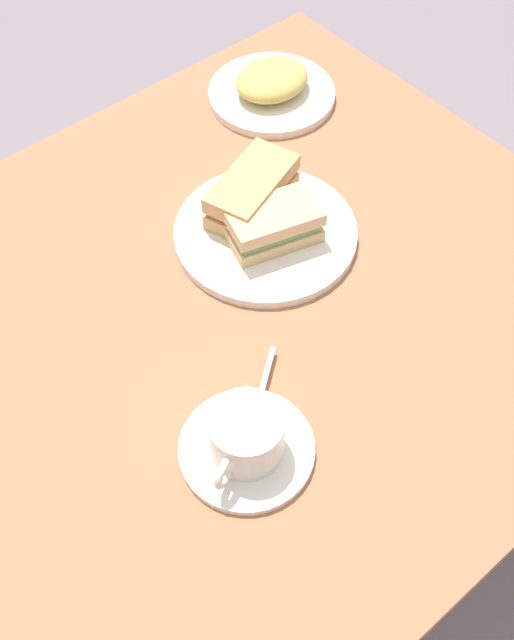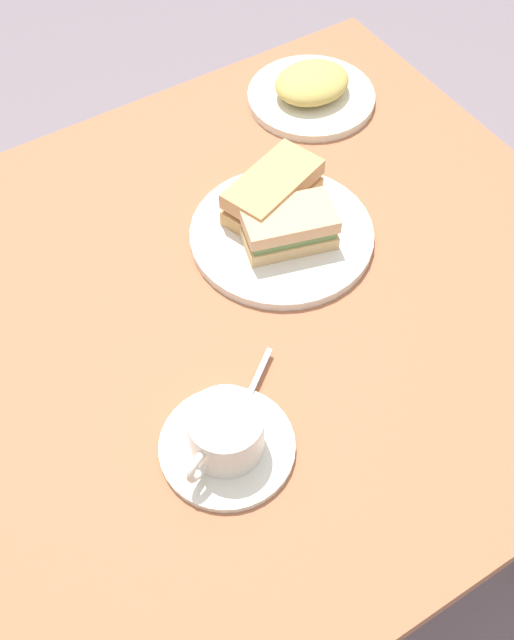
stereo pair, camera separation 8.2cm
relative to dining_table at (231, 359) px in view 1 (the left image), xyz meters
The scene contains 10 objects.
ground_plane 0.60m from the dining_table, ahead, with size 6.00×6.00×0.00m, color slate.
dining_table is the anchor object (origin of this frame).
sandwich_plate 0.19m from the dining_table, 29.15° to the left, with size 0.27×0.27×0.01m, color silver.
sandwich_front 0.21m from the dining_table, 22.78° to the left, with size 0.14×0.11×0.05m.
sandwich_back 0.25m from the dining_table, 40.02° to the left, with size 0.17×0.12×0.06m.
coffee_saucer 0.25m from the dining_table, 122.70° to the right, with size 0.16×0.16×0.01m, color silver.
coffee_cup 0.27m from the dining_table, 122.94° to the right, with size 0.11×0.09×0.06m.
spoon 0.19m from the dining_table, 111.24° to the right, with size 0.09×0.07×0.01m.
side_plate 0.47m from the dining_table, 41.99° to the left, with size 0.21×0.21×0.01m, color beige.
side_food_pile 0.48m from the dining_table, 41.99° to the left, with size 0.13×0.11×0.04m, color tan.
Camera 1 is at (-0.38, -0.52, 1.57)m, focal length 44.40 mm.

